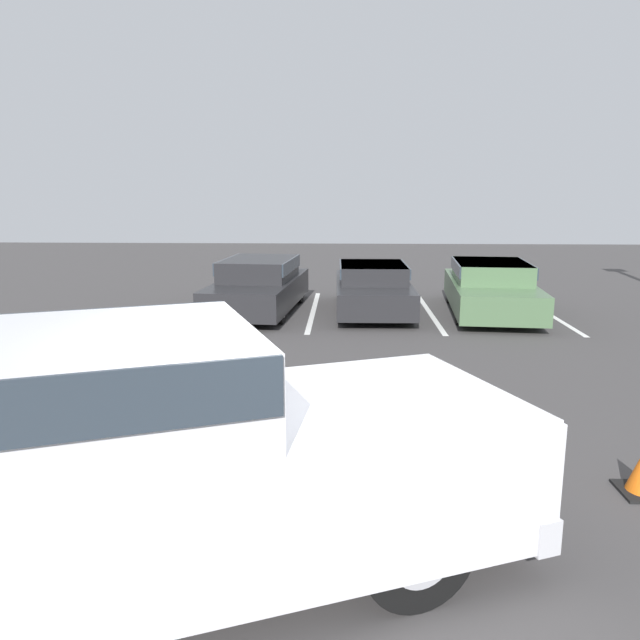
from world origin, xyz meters
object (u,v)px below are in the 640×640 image
object	(u,v)px
pickup_truck	(156,462)
parked_sedan_c	(491,286)
parked_sedan_a	(259,284)
parked_sedan_b	(373,286)

from	to	relation	value
pickup_truck	parked_sedan_c	xyz separation A→B (m)	(4.82, 10.62, -0.30)
parked_sedan_a	parked_sedan_c	size ratio (longest dim) A/B	0.97
parked_sedan_a	parked_sedan_b	bearing A→B (deg)	96.55
parked_sedan_b	pickup_truck	bearing A→B (deg)	-11.53
parked_sedan_a	parked_sedan_b	size ratio (longest dim) A/B	1.09
pickup_truck	parked_sedan_b	bearing A→B (deg)	57.52
pickup_truck	parked_sedan_a	size ratio (longest dim) A/B	1.29
parked_sedan_c	parked_sedan_a	bearing A→B (deg)	-85.31
pickup_truck	parked_sedan_b	world-z (taller)	pickup_truck
parked_sedan_b	parked_sedan_a	bearing A→B (deg)	-89.35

